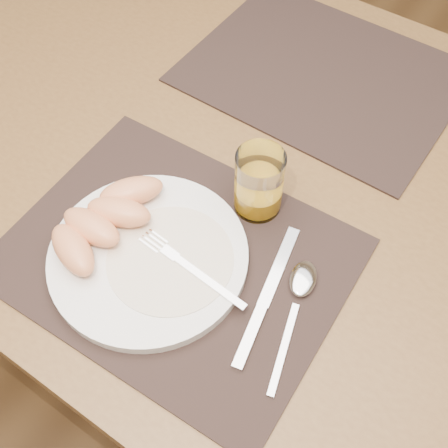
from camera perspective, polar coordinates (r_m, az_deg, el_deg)
ground at (r=1.53m, az=2.41°, el=-12.06°), size 5.00×5.00×0.00m
table at (r=0.94m, az=3.82°, el=3.33°), size 1.40×0.90×0.75m
placemat_near at (r=0.77m, az=-4.88°, el=-3.39°), size 0.46×0.37×0.00m
placemat_far at (r=1.02m, az=9.99°, el=14.78°), size 0.45×0.35×0.00m
plate at (r=0.77m, az=-7.68°, el=-3.29°), size 0.27×0.27×0.02m
plate_dressing at (r=0.75m, az=-5.49°, el=-3.53°), size 0.17×0.17×0.00m
fork at (r=0.74m, az=-4.14°, el=-3.98°), size 0.18×0.03×0.00m
knife at (r=0.73m, az=3.93°, el=-8.29°), size 0.06×0.22×0.01m
spoon at (r=0.74m, az=7.77°, el=-6.51°), size 0.07×0.19×0.01m
juice_glass at (r=0.78m, az=3.55°, el=3.98°), size 0.07×0.07×0.10m
grapefruit_wedges at (r=0.78m, az=-12.07°, el=0.45°), size 0.11×0.20×0.04m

